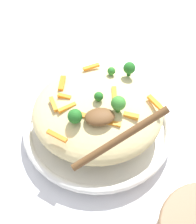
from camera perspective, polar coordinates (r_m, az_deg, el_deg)
The scene contains 20 objects.
ground_plane at distance 0.66m, azimuth -0.00°, elevation -3.74°, with size 2.40×2.40×0.00m, color silver.
serving_bowl at distance 0.64m, azimuth -0.00°, elevation -2.68°, with size 0.33×0.33×0.04m.
pasta_mound at distance 0.60m, azimuth -0.00°, elevation 0.35°, with size 0.27×0.25×0.08m, color #DBC689.
carrot_piece_0 at distance 0.56m, azimuth -6.05°, elevation 0.82°, with size 0.04×0.01×0.01m, color orange.
carrot_piece_1 at distance 0.58m, azimuth -6.58°, elevation 3.02°, with size 0.03×0.01×0.01m, color orange.
carrot_piece_2 at distance 0.54m, azimuth -1.65°, elevation -1.05°, with size 0.04×0.01×0.01m, color orange.
carrot_piece_3 at distance 0.57m, azimuth 3.30°, elevation 2.91°, with size 0.04×0.01×0.01m, color orange.
carrot_piece_4 at distance 0.64m, azimuth -0.90°, elevation 8.85°, with size 0.04×0.01×0.01m, color orange.
carrot_piece_5 at distance 0.55m, azimuth 6.48°, elevation -0.73°, with size 0.03×0.01×0.01m, color orange.
carrot_piece_6 at distance 0.57m, azimuth -8.69°, elevation 1.56°, with size 0.04×0.01×0.01m, color orange.
carrot_piece_7 at distance 0.61m, azimuth -7.05°, elevation 5.60°, with size 0.04×0.01×0.01m, color orange.
carrot_piece_8 at distance 0.58m, azimuth 11.14°, elevation 1.78°, with size 0.04×0.01×0.01m, color orange.
carrot_piece_9 at distance 0.54m, azimuth 2.48°, elevation -2.16°, with size 0.04×0.01×0.01m, color orange.
carrot_piece_10 at distance 0.52m, azimuth -8.04°, elevation -4.64°, with size 0.04×0.01×0.01m, color orange.
broccoli_floret_0 at distance 0.53m, azimuth -4.52°, elevation -0.85°, with size 0.03×0.03×0.03m.
broccoli_floret_1 at distance 0.61m, azimuth 6.13°, elevation 8.48°, with size 0.03×0.03×0.03m.
broccoli_floret_2 at distance 0.54m, azimuth 3.99°, elevation 1.67°, with size 0.03×0.03×0.04m.
broccoli_floret_3 at distance 0.56m, azimuth 0.07°, elevation 3.03°, with size 0.02×0.02×0.02m.
broccoli_floret_4 at distance 0.62m, azimuth 2.63°, elevation 7.98°, with size 0.02×0.02×0.02m.
serving_spoon at distance 0.50m, azimuth 1.69°, elevation -2.46°, with size 0.16×0.12×0.09m.
Camera 1 is at (-0.06, -0.37, 0.54)m, focal length 46.83 mm.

